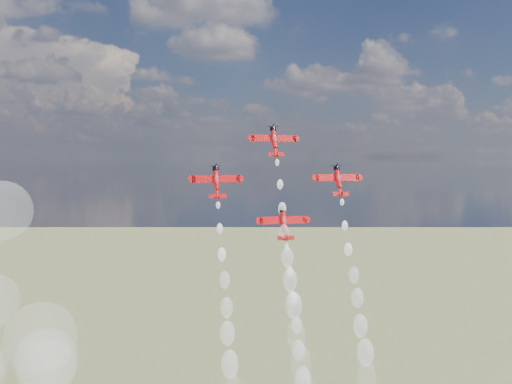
{
  "coord_description": "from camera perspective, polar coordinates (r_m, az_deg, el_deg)",
  "views": [
    {
      "loc": [
        -35.66,
        -127.97,
        117.12
      ],
      "look_at": [
        -0.39,
        18.59,
        108.33
      ],
      "focal_mm": 42.0,
      "sensor_mm": 36.0,
      "label": 1
    }
  ],
  "objects": [
    {
      "name": "plane_lead",
      "position": [
        156.63,
        1.76,
        4.91
      ],
      "size": [
        12.11,
        5.79,
        8.15
      ],
      "rotation": [
        1.15,
        0.0,
        0.0
      ],
      "color": "#BA090B",
      "rests_on": "ground"
    },
    {
      "name": "plane_left",
      "position": [
        148.73,
        -3.77,
        1.02
      ],
      "size": [
        12.11,
        5.79,
        8.15
      ],
      "rotation": [
        1.15,
        0.0,
        0.0
      ],
      "color": "#BA090B",
      "rests_on": "ground"
    },
    {
      "name": "plane_right",
      "position": [
        157.41,
        7.85,
        1.12
      ],
      "size": [
        12.11,
        5.79,
        8.15
      ],
      "rotation": [
        1.15,
        0.0,
        0.0
      ],
      "color": "#BA090B",
      "rests_on": "ground"
    },
    {
      "name": "plane_slot",
      "position": [
        148.67,
        2.67,
        -2.96
      ],
      "size": [
        12.11,
        5.79,
        8.15
      ],
      "rotation": [
        1.15,
        0.0,
        0.0
      ],
      "color": "#BA090B",
      "rests_on": "ground"
    },
    {
      "name": "smoke_trail_lead",
      "position": [
        143.22,
        3.91,
        -13.65
      ],
      "size": [
        5.29,
        25.51,
        54.17
      ],
      "color": "white",
      "rests_on": "plane_lead"
    },
    {
      "name": "smoke_trail_right",
      "position": [
        148.11,
        10.72,
        -17.47
      ],
      "size": [
        5.56,
        25.31,
        54.98
      ],
      "color": "white",
      "rests_on": "plane_right"
    }
  ]
}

